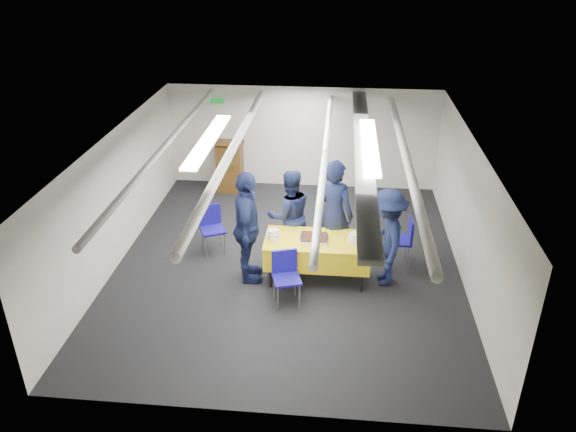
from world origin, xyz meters
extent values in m
plane|color=black|center=(0.00, 0.00, 0.00)|extent=(7.00, 7.00, 0.00)
cube|color=silver|center=(0.00, 3.49, 1.15)|extent=(6.00, 0.02, 2.30)
cube|color=silver|center=(-2.99, 0.00, 1.15)|extent=(0.02, 7.00, 2.30)
cube|color=silver|center=(2.99, 0.00, 1.15)|extent=(0.02, 7.00, 2.30)
cube|color=silver|center=(0.00, 0.00, 2.29)|extent=(6.00, 7.00, 0.02)
cylinder|color=silver|center=(-2.00, 0.00, 2.18)|extent=(0.10, 6.90, 0.10)
cylinder|color=silver|center=(-0.90, 0.00, 2.14)|extent=(0.14, 6.90, 0.14)
cylinder|color=silver|center=(0.60, 0.00, 2.10)|extent=(0.10, 6.90, 0.10)
cylinder|color=silver|center=(1.90, 0.00, 2.06)|extent=(0.14, 6.90, 0.14)
cube|color=gray|center=(1.20, 0.00, 2.20)|extent=(0.28, 6.90, 0.08)
cube|color=white|center=(-1.30, 0.00, 2.27)|extent=(0.25, 2.60, 0.04)
cube|color=white|center=(1.30, 0.00, 2.27)|extent=(0.25, 2.60, 0.04)
cube|color=#0C591E|center=(-1.90, 3.47, 1.95)|extent=(0.30, 0.04, 0.12)
cylinder|color=black|center=(-0.21, -0.76, 0.18)|extent=(0.04, 0.04, 0.36)
cylinder|color=black|center=(1.29, -0.76, 0.18)|extent=(0.04, 0.04, 0.36)
cylinder|color=black|center=(-0.21, -0.15, 0.18)|extent=(0.04, 0.04, 0.36)
cylinder|color=black|center=(1.29, -0.15, 0.18)|extent=(0.04, 0.04, 0.36)
cube|color=yellow|center=(0.54, -0.45, 0.54)|extent=(1.72, 0.83, 0.39)
cube|color=yellow|center=(0.54, -0.45, 0.76)|extent=(1.74, 0.85, 0.03)
cube|color=white|center=(0.47, -0.48, 0.80)|extent=(0.44, 0.35, 0.05)
cube|color=black|center=(0.47, -0.48, 0.83)|extent=(0.42, 0.33, 0.02)
sphere|color=navy|center=(0.28, -0.64, 0.84)|extent=(0.04, 0.04, 0.04)
sphere|color=navy|center=(0.28, -0.32, 0.84)|extent=(0.04, 0.04, 0.04)
sphere|color=navy|center=(0.38, -0.64, 0.84)|extent=(0.04, 0.04, 0.04)
sphere|color=navy|center=(0.38, -0.32, 0.84)|extent=(0.04, 0.04, 0.04)
sphere|color=navy|center=(0.47, -0.64, 0.84)|extent=(0.04, 0.04, 0.04)
sphere|color=navy|center=(0.47, -0.32, 0.84)|extent=(0.04, 0.04, 0.04)
sphere|color=navy|center=(0.57, -0.64, 0.84)|extent=(0.04, 0.04, 0.04)
sphere|color=navy|center=(0.57, -0.32, 0.84)|extent=(0.04, 0.04, 0.04)
sphere|color=navy|center=(0.67, -0.64, 0.84)|extent=(0.04, 0.04, 0.04)
sphere|color=navy|center=(0.67, -0.32, 0.84)|extent=(0.04, 0.04, 0.04)
sphere|color=navy|center=(0.26, -0.56, 0.84)|extent=(0.04, 0.04, 0.04)
sphere|color=navy|center=(0.69, -0.56, 0.84)|extent=(0.04, 0.04, 0.04)
sphere|color=navy|center=(0.26, -0.48, 0.84)|extent=(0.04, 0.04, 0.04)
sphere|color=navy|center=(0.69, -0.48, 0.84)|extent=(0.04, 0.04, 0.04)
sphere|color=navy|center=(0.26, -0.40, 0.84)|extent=(0.04, 0.04, 0.04)
sphere|color=navy|center=(0.69, -0.40, 0.84)|extent=(0.04, 0.04, 0.04)
cylinder|color=white|center=(-0.19, -0.50, 0.83)|extent=(0.20, 0.20, 0.12)
cylinder|color=white|center=(-0.19, -0.50, 0.91)|extent=(0.17, 0.17, 0.05)
cylinder|color=white|center=(1.14, -0.50, 0.83)|extent=(0.22, 0.22, 0.12)
cylinder|color=white|center=(1.14, -0.50, 0.91)|extent=(0.18, 0.18, 0.05)
cube|color=brown|center=(-1.60, 3.05, 0.55)|extent=(0.55, 0.45, 1.10)
cube|color=brown|center=(-1.60, 3.02, 1.15)|extent=(0.62, 0.53, 0.21)
cylinder|color=gold|center=(-1.60, 2.81, 0.70)|extent=(0.28, 0.02, 0.28)
cylinder|color=gray|center=(-0.02, -1.40, 0.21)|extent=(0.02, 0.02, 0.43)
cylinder|color=gray|center=(0.31, -1.30, 0.21)|extent=(0.02, 0.02, 0.43)
cylinder|color=gray|center=(-0.12, -1.07, 0.21)|extent=(0.02, 0.02, 0.43)
cylinder|color=gray|center=(0.21, -0.98, 0.21)|extent=(0.02, 0.02, 0.43)
cube|color=navy|center=(0.10, -1.19, 0.45)|extent=(0.52, 0.52, 0.04)
cube|color=navy|center=(0.04, -1.01, 0.67)|extent=(0.39, 0.15, 0.40)
cylinder|color=gray|center=(1.76, 0.39, 0.21)|extent=(0.02, 0.02, 0.43)
cylinder|color=gray|center=(1.77, 0.05, 0.21)|extent=(0.02, 0.02, 0.43)
cylinder|color=gray|center=(2.10, 0.40, 0.21)|extent=(0.02, 0.02, 0.43)
cylinder|color=gray|center=(2.11, 0.06, 0.21)|extent=(0.02, 0.02, 0.43)
cube|color=navy|center=(1.93, 0.22, 0.45)|extent=(0.43, 0.43, 0.04)
cube|color=navy|center=(2.12, 0.23, 0.67)|extent=(0.05, 0.40, 0.40)
cylinder|color=gray|center=(-1.49, 0.07, 0.21)|extent=(0.02, 0.02, 0.43)
cylinder|color=gray|center=(-1.18, 0.21, 0.21)|extent=(0.02, 0.02, 0.43)
cylinder|color=gray|center=(-1.63, 0.38, 0.21)|extent=(0.02, 0.02, 0.43)
cylinder|color=gray|center=(-1.32, 0.52, 0.21)|extent=(0.02, 0.02, 0.43)
cube|color=navy|center=(-1.40, 0.30, 0.45)|extent=(0.56, 0.56, 0.04)
cube|color=navy|center=(-1.48, 0.47, 0.67)|extent=(0.38, 0.20, 0.40)
imported|color=#0E1432|center=(0.78, 0.09, 0.98)|extent=(0.84, 0.72, 1.96)
imported|color=#0E1432|center=(0.01, 0.23, 0.85)|extent=(1.00, 0.90, 1.69)
imported|color=#0E1432|center=(-0.62, -0.55, 0.97)|extent=(0.63, 1.20, 1.95)
imported|color=#0E1432|center=(1.66, -0.41, 0.84)|extent=(0.71, 1.13, 1.68)
camera|label=1|loc=(0.81, -8.50, 5.29)|focal=35.00mm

